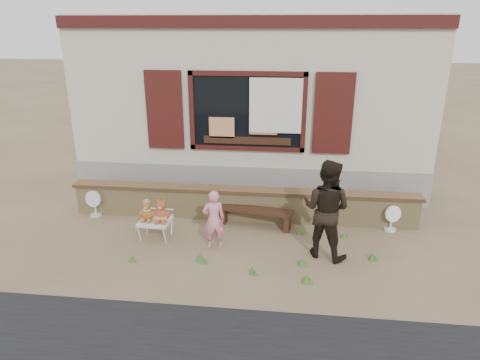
# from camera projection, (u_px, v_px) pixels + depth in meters

# --- Properties ---
(ground) EXTENTS (80.00, 80.00, 0.00)m
(ground) POSITION_uv_depth(u_px,v_px,m) (236.00, 241.00, 7.97)
(ground) COLOR brown
(ground) RESTS_ON ground
(shopfront) EXTENTS (8.04, 5.13, 4.00)m
(shopfront) POSITION_uv_depth(u_px,v_px,m) (256.00, 95.00, 11.47)
(shopfront) COLOR #A19682
(shopfront) RESTS_ON ground
(brick_wall) EXTENTS (7.10, 0.36, 0.67)m
(brick_wall) POSITION_uv_depth(u_px,v_px,m) (242.00, 203.00, 8.79)
(brick_wall) COLOR tan
(brick_wall) RESTS_ON ground
(bench) EXTENTS (1.52, 0.58, 0.38)m
(bench) POSITION_uv_depth(u_px,v_px,m) (255.00, 213.00, 8.48)
(bench) COLOR black
(bench) RESTS_ON ground
(folding_chair) EXTENTS (0.59, 0.53, 0.35)m
(folding_chair) POSITION_uv_depth(u_px,v_px,m) (155.00, 222.00, 8.01)
(folding_chair) COLOR beige
(folding_chair) RESTS_ON ground
(teddy_bear_left) EXTENTS (0.31, 0.27, 0.41)m
(teddy_bear_left) POSITION_uv_depth(u_px,v_px,m) (147.00, 210.00, 7.95)
(teddy_bear_left) COLOR brown
(teddy_bear_left) RESTS_ON folding_chair
(teddy_bear_right) EXTENTS (0.33, 0.29, 0.44)m
(teddy_bear_right) POSITION_uv_depth(u_px,v_px,m) (161.00, 210.00, 7.90)
(teddy_bear_right) COLOR brown
(teddy_bear_right) RESTS_ON folding_chair
(child) EXTENTS (0.46, 0.36, 1.10)m
(child) POSITION_uv_depth(u_px,v_px,m) (214.00, 219.00, 7.59)
(child) COLOR pink
(child) RESTS_ON ground
(adult) EXTENTS (1.05, 0.96, 1.74)m
(adult) POSITION_uv_depth(u_px,v_px,m) (326.00, 209.00, 7.22)
(adult) COLOR black
(adult) RESTS_ON ground
(fan_left) EXTENTS (0.36, 0.24, 0.57)m
(fan_left) POSITION_uv_depth(u_px,v_px,m) (95.00, 203.00, 8.95)
(fan_left) COLOR silver
(fan_left) RESTS_ON ground
(fan_right) EXTENTS (0.34, 0.22, 0.53)m
(fan_right) POSITION_uv_depth(u_px,v_px,m) (392.00, 218.00, 8.31)
(fan_right) COLOR white
(fan_right) RESTS_ON ground
(grass_tufts) EXTENTS (4.22, 1.81, 0.16)m
(grass_tufts) POSITION_uv_depth(u_px,v_px,m) (280.00, 256.00, 7.33)
(grass_tufts) COLOR #3D6629
(grass_tufts) RESTS_ON ground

